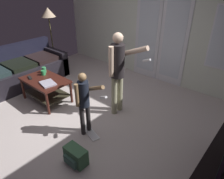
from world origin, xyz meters
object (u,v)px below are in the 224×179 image
coffee_table (46,85)px  person_adult (118,68)px  person_child (84,99)px  cup_near_edge (43,73)px  cup_by_laptop (44,70)px  leather_couch (19,72)px  tv_remote_black (30,78)px  floor_lamp (48,16)px  backpack (75,156)px  loose_keyboard (90,132)px  laptop_closed (48,83)px  tv_stand (223,173)px

coffee_table → person_adult: bearing=24.9°
person_child → person_adult: bearing=89.8°
cup_near_edge → cup_by_laptop: 0.13m
leather_couch → tv_remote_black: leather_couch is taller
coffee_table → person_child: 1.41m
coffee_table → cup_by_laptop: bearing=147.0°
cup_near_edge → cup_by_laptop: (-0.09, 0.08, 0.01)m
floor_lamp → backpack: (3.23, -1.98, -1.26)m
loose_keyboard → laptop_closed: (-1.19, 0.07, 0.49)m
person_child → floor_lamp: (-2.88, 1.44, 0.73)m
loose_keyboard → person_child: bearing=-150.4°
loose_keyboard → tv_stand: bearing=9.9°
leather_couch → tv_stand: size_ratio=1.43×
tv_remote_black → cup_by_laptop: bearing=109.7°
leather_couch → cup_by_laptop: (0.88, 0.16, 0.24)m
tv_stand → backpack: tv_stand is taller
loose_keyboard → tv_remote_black: (-1.69, -0.02, 0.49)m
tv_stand → laptop_closed: size_ratio=4.81×
laptop_closed → person_adult: bearing=43.7°
leather_couch → floor_lamp: size_ratio=1.37×
tv_remote_black → loose_keyboard: bearing=17.5°
person_adult → cup_by_laptop: size_ratio=12.62×
cup_by_laptop → person_adult: bearing=15.0°
floor_lamp → cup_by_laptop: size_ratio=13.22×
laptop_closed → floor_lamp: bearing=154.0°
cup_near_edge → laptop_closed: bearing=-23.3°
tv_stand → tv_remote_black: tv_remote_black is taller
person_adult → backpack: 1.60m
coffee_table → tv_stand: size_ratio=0.63×
tv_stand → loose_keyboard: bearing=-170.1°
tv_remote_black → backpack: bearing=1.5°
cup_near_edge → backpack: bearing=-23.0°
person_adult → person_child: (-0.00, -0.81, -0.26)m
person_adult → backpack: person_adult is taller
tv_stand → backpack: bearing=-151.0°
cup_by_laptop → backpack: bearing=-24.1°
person_adult → laptop_closed: 1.41m
floor_lamp → cup_by_laptop: (1.22, -1.08, -0.84)m
leather_couch → backpack: (2.89, -0.74, -0.18)m
tv_stand → person_adult: size_ratio=1.00×
person_child → cup_by_laptop: size_ratio=9.02×
backpack → cup_near_edge: size_ratio=3.39×
cup_by_laptop → person_child: bearing=-12.4°
loose_keyboard → coffee_table: bearing=174.2°
person_adult → coffee_table: bearing=-155.1°
loose_keyboard → laptop_closed: laptop_closed is taller
leather_couch → person_adult: size_ratio=1.43×
floor_lamp → laptop_closed: size_ratio=5.05×
person_child → cup_by_laptop: (-1.66, 0.36, -0.11)m
leather_couch → coffee_table: (1.18, -0.03, 0.05)m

